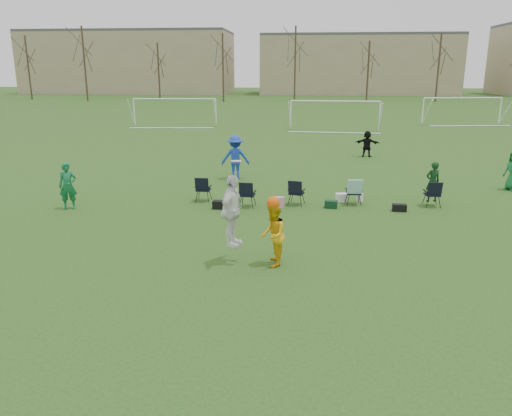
# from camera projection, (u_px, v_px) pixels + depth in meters

# --- Properties ---
(ground) EXTENTS (260.00, 260.00, 0.00)m
(ground) POSITION_uv_depth(u_px,v_px,m) (239.00, 295.00, 11.32)
(ground) COLOR #254917
(ground) RESTS_ON ground
(fielder_green_near) EXTENTS (0.73, 0.60, 1.71)m
(fielder_green_near) POSITION_uv_depth(u_px,v_px,m) (68.00, 186.00, 18.12)
(fielder_green_near) COLOR #126638
(fielder_green_near) RESTS_ON ground
(fielder_blue) EXTENTS (1.41, 0.95, 2.02)m
(fielder_blue) POSITION_uv_depth(u_px,v_px,m) (235.00, 157.00, 23.10)
(fielder_blue) COLOR #183CB6
(fielder_blue) RESTS_ON ground
(fielder_black) EXTENTS (1.48, 0.81, 1.52)m
(fielder_black) POSITION_uv_depth(u_px,v_px,m) (367.00, 144.00, 29.00)
(fielder_black) COLOR black
(fielder_black) RESTS_ON ground
(center_contest) EXTENTS (1.78, 1.20, 2.76)m
(center_contest) POSITION_uv_depth(u_px,v_px,m) (251.00, 222.00, 12.86)
(center_contest) COLOR white
(center_contest) RESTS_ON ground
(sideline_setup) EXTENTS (9.28, 1.85, 1.66)m
(sideline_setup) POSITION_uv_depth(u_px,v_px,m) (324.00, 192.00, 18.74)
(sideline_setup) COLOR #0E3414
(sideline_setup) RESTS_ON ground
(goal_left) EXTENTS (7.39, 0.76, 2.46)m
(goal_left) POSITION_uv_depth(u_px,v_px,m) (175.00, 104.00, 44.29)
(goal_left) COLOR white
(goal_left) RESTS_ON ground
(goal_mid) EXTENTS (7.40, 0.63, 2.46)m
(goal_mid) POSITION_uv_depth(u_px,v_px,m) (335.00, 107.00, 41.14)
(goal_mid) COLOR white
(goal_mid) RESTS_ON ground
(goal_right) EXTENTS (7.35, 1.14, 2.46)m
(goal_right) POSITION_uv_depth(u_px,v_px,m) (463.00, 103.00, 45.84)
(goal_right) COLOR white
(goal_right) RESTS_ON ground
(tree_line) EXTENTS (110.28, 3.28, 11.40)m
(tree_line) POSITION_uv_depth(u_px,v_px,m) (296.00, 68.00, 76.91)
(tree_line) COLOR #382B21
(tree_line) RESTS_ON ground
(building_row) EXTENTS (126.00, 16.00, 13.00)m
(building_row) POSITION_uv_depth(u_px,v_px,m) (330.00, 64.00, 101.18)
(building_row) COLOR tan
(building_row) RESTS_ON ground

